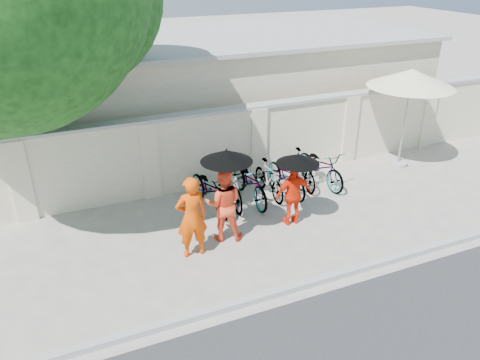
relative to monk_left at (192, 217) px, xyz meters
name	(u,v)px	position (x,y,z in m)	size (l,w,h in m)	color
ground	(234,249)	(0.85, -0.17, -0.89)	(80.00, 80.00, 0.00)	#B7AD9E
kerb	(269,295)	(0.85, -1.87, -0.83)	(40.00, 0.16, 0.12)	#A0A0A0
compound_wall	(222,148)	(1.85, 3.03, 0.11)	(20.00, 0.30, 2.00)	#F1E9C3
building_behind	(209,88)	(2.85, 6.83, 0.71)	(14.00, 6.00, 3.20)	beige
monk_left	(192,217)	(0.00, 0.00, 0.00)	(0.65, 0.43, 1.79)	#FA4B04
monk_center	(224,204)	(0.83, 0.34, -0.04)	(0.83, 0.64, 1.70)	#FF4D26
parasol_center	(227,156)	(0.88, 0.26, 1.10)	(1.09, 1.09, 1.16)	black
monk_right	(293,195)	(2.52, 0.29, -0.14)	(0.88, 0.37, 1.50)	#FF2B0A
parasol_right	(298,159)	(2.54, 0.21, 0.77)	(0.96, 0.96, 0.93)	black
patio_umbrella	(411,79)	(7.08, 2.00, 1.69)	(2.89, 2.89, 2.87)	#A0A0A0
bike_0	(210,190)	(1.01, 1.72, -0.38)	(0.68, 1.94, 1.02)	#A5A5A5
bike_1	(230,185)	(1.55, 1.72, -0.35)	(0.51, 1.81, 1.09)	#A5A5A5
bike_2	(250,182)	(2.09, 1.72, -0.38)	(0.68, 1.96, 1.03)	#A5A5A5
bike_3	(269,179)	(2.63, 1.74, -0.42)	(0.45, 1.58, 0.95)	#A5A5A5
bike_4	(287,175)	(3.17, 1.77, -0.42)	(0.63, 1.81, 0.95)	#A5A5A5
bike_5	(302,169)	(3.70, 1.94, -0.40)	(0.47, 1.66, 1.00)	#A5A5A5
bike_6	(321,166)	(4.24, 1.85, -0.38)	(0.68, 1.96, 1.03)	#A5A5A5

